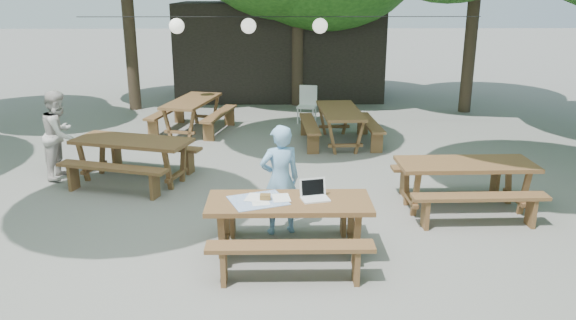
% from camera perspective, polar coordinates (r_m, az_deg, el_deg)
% --- Properties ---
extents(ground, '(80.00, 80.00, 0.00)m').
position_cam_1_polar(ground, '(7.59, -4.41, -8.08)').
color(ground, '#61615D').
rests_on(ground, ground).
extents(pavilion, '(6.00, 3.00, 2.80)m').
position_cam_1_polar(pavilion, '(17.45, -0.87, 11.14)').
color(pavilion, black).
rests_on(pavilion, ground).
extents(main_picnic_table, '(2.00, 1.58, 0.75)m').
position_cam_1_polar(main_picnic_table, '(6.97, 0.10, -6.92)').
color(main_picnic_table, brown).
rests_on(main_picnic_table, ground).
extents(picnic_table_nw, '(2.28, 2.06, 0.75)m').
position_cam_1_polar(picnic_table_nw, '(10.01, -15.44, 0.03)').
color(picnic_table_nw, brown).
rests_on(picnic_table_nw, ground).
extents(picnic_table_ne, '(2.02, 1.62, 0.75)m').
position_cam_1_polar(picnic_table_ne, '(8.82, 17.44, -2.46)').
color(picnic_table_ne, brown).
rests_on(picnic_table_ne, ground).
extents(picnic_table_far_w, '(1.96, 2.20, 0.75)m').
position_cam_1_polar(picnic_table_far_w, '(13.24, -9.67, 4.52)').
color(picnic_table_far_w, brown).
rests_on(picnic_table_far_w, ground).
extents(picnic_table_far_e, '(1.67, 2.04, 0.75)m').
position_cam_1_polar(picnic_table_far_e, '(12.07, 5.27, 3.46)').
color(picnic_table_far_e, brown).
rests_on(picnic_table_far_e, ground).
extents(woman, '(0.63, 0.50, 1.52)m').
position_cam_1_polar(woman, '(7.52, -0.82, -2.04)').
color(woman, '#7FB7E9').
rests_on(woman, ground).
extents(second_person, '(0.62, 0.78, 1.55)m').
position_cam_1_polar(second_person, '(10.55, -22.16, 2.42)').
color(second_person, silver).
rests_on(second_person, ground).
extents(plastic_chair, '(0.53, 0.53, 0.90)m').
position_cam_1_polar(plastic_chair, '(13.99, 1.92, 4.88)').
color(plastic_chair, white).
rests_on(plastic_chair, ground).
extents(laptop, '(0.38, 0.33, 0.24)m').
position_cam_1_polar(laptop, '(6.88, 2.67, -3.44)').
color(laptop, white).
rests_on(laptop, main_picnic_table).
extents(tabletop_clutter, '(0.81, 0.74, 0.08)m').
position_cam_1_polar(tabletop_clutter, '(6.83, -2.86, -4.04)').
color(tabletop_clutter, '#3361AE').
rests_on(tabletop_clutter, main_picnic_table).
extents(paper_lanterns, '(9.00, 0.34, 0.38)m').
position_cam_1_polar(paper_lanterns, '(12.90, -3.97, 13.45)').
color(paper_lanterns, black).
rests_on(paper_lanterns, ground).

